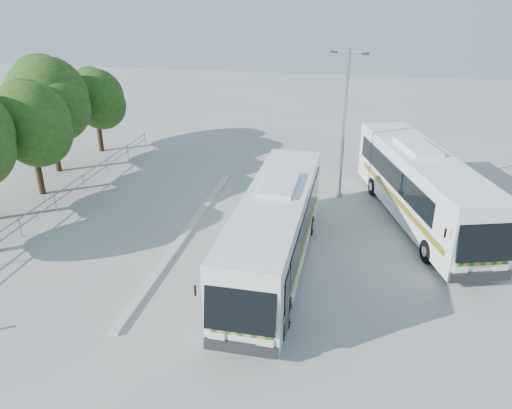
% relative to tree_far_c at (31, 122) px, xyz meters
% --- Properties ---
extents(ground, '(100.00, 100.00, 0.00)m').
position_rel_tree_far_c_xyz_m(ground, '(12.12, -5.10, -4.26)').
color(ground, '#A5A59F').
rests_on(ground, ground).
extents(kerb_divider, '(0.40, 16.00, 0.15)m').
position_rel_tree_far_c_xyz_m(kerb_divider, '(9.82, -3.10, -4.18)').
color(kerb_divider, '#B2B2AD').
rests_on(kerb_divider, ground).
extents(railing, '(0.06, 22.00, 1.00)m').
position_rel_tree_far_c_xyz_m(railing, '(2.12, -1.10, -3.52)').
color(railing, gray).
rests_on(railing, ground).
extents(tree_far_c, '(4.97, 4.69, 6.49)m').
position_rel_tree_far_c_xyz_m(tree_far_c, '(0.00, 0.00, 0.00)').
color(tree_far_c, '#382314').
rests_on(tree_far_c, ground).
extents(tree_far_d, '(5.62, 5.30, 7.33)m').
position_rel_tree_far_c_xyz_m(tree_far_d, '(-1.19, 3.70, 0.56)').
color(tree_far_d, '#382314').
rests_on(tree_far_d, ground).
extents(tree_far_e, '(4.54, 4.28, 5.92)m').
position_rel_tree_far_c_xyz_m(tree_far_e, '(-0.51, 8.20, -0.37)').
color(tree_far_e, '#382314').
rests_on(tree_far_e, ground).
extents(coach_main, '(2.72, 12.29, 3.40)m').
position_rel_tree_far_c_xyz_m(coach_main, '(14.59, -5.43, -2.39)').
color(coach_main, silver).
rests_on(coach_main, ground).
extents(coach_adjacent, '(6.22, 13.04, 3.57)m').
position_rel_tree_far_c_xyz_m(coach_adjacent, '(21.04, 0.62, -2.30)').
color(coach_adjacent, white).
rests_on(coach_adjacent, ground).
extents(lamppost, '(1.99, 0.72, 8.27)m').
position_rel_tree_far_c_xyz_m(lamppost, '(16.94, 3.07, 0.31)').
color(lamppost, '#97999F').
rests_on(lamppost, ground).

